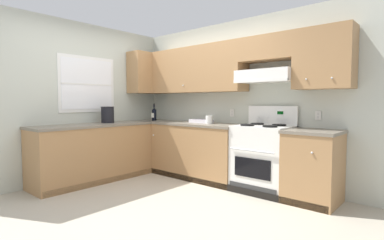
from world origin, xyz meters
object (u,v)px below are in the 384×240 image
Objects in this scene: bowl at (201,122)px; paper_towel_roll at (209,120)px; wine_bottle at (154,114)px; bucket at (108,114)px; stove at (263,158)px.

bowl is 0.23m from paper_towel_roll.
bucket is at bearing -96.59° from wine_bottle.
bucket reaches higher than bowl.
wine_bottle is at bearing 83.41° from bucket.
bucket is (-1.17, -1.04, 0.12)m from bowl.
stove reaches higher than bowl.
bowl is (-1.19, 0.09, 0.45)m from stove.
paper_towel_roll is at bearing 178.67° from stove.
bowl is 1.37× the size of bucket.
bowl is (1.06, 0.10, -0.11)m from wine_bottle.
stove is 2.32m from wine_bottle.
bucket reaches higher than paper_towel_roll.
wine_bottle is 1.17× the size of bucket.
wine_bottle is 1.07m from bowl.
paper_towel_roll is (-0.97, 0.02, 0.49)m from stove.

